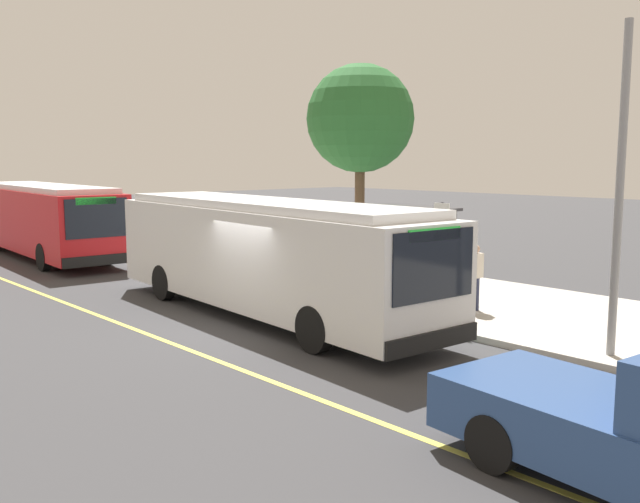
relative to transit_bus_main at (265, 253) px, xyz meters
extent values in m
plane|color=#38383A|center=(0.84, -1.01, -1.62)|extent=(120.00, 120.00, 0.00)
cube|color=#B7B2A8|center=(0.84, 4.99, -1.54)|extent=(44.00, 6.40, 0.15)
cube|color=#E0D64C|center=(0.84, -3.21, -1.61)|extent=(36.00, 0.14, 0.01)
cube|color=white|center=(-0.02, -0.01, -0.07)|extent=(11.59, 3.32, 2.40)
cube|color=silver|center=(-0.02, -0.01, 1.23)|extent=(10.66, 3.00, 0.20)
cube|color=black|center=(5.71, -0.39, 0.37)|extent=(0.19, 2.17, 1.34)
cube|color=black|center=(0.07, 1.28, 0.22)|extent=(10.05, 0.72, 1.06)
cube|color=#197259|center=(0.07, 1.28, -1.05)|extent=(10.85, 0.76, 0.28)
cube|color=#26D83F|center=(5.71, -0.39, 0.95)|extent=(0.12, 1.40, 0.24)
cube|color=black|center=(5.72, -0.40, -1.09)|extent=(0.25, 2.50, 0.36)
cylinder|color=black|center=(3.60, 0.91, -1.12)|extent=(1.02, 0.35, 1.00)
cylinder|color=black|center=(3.44, -1.40, -1.12)|extent=(1.02, 0.35, 1.00)
cylinder|color=black|center=(-3.36, 1.38, -1.12)|extent=(1.02, 0.35, 1.00)
cylinder|color=black|center=(-3.52, -0.93, -1.12)|extent=(1.02, 0.35, 1.00)
cube|color=red|center=(-14.49, -0.14, -0.07)|extent=(11.70, 3.25, 2.40)
cube|color=silver|center=(-14.49, -0.14, 1.23)|extent=(10.76, 2.94, 0.20)
cube|color=black|center=(-8.70, -0.50, 0.37)|extent=(0.17, 2.17, 1.34)
cube|color=black|center=(-14.41, 1.14, 0.22)|extent=(10.16, 0.66, 1.06)
cube|color=white|center=(-14.41, 1.15, -1.05)|extent=(10.97, 0.70, 0.28)
cube|color=#26D83F|center=(-8.70, -0.50, 0.95)|extent=(0.12, 1.40, 0.24)
cube|color=black|center=(-8.69, -0.50, -1.09)|extent=(0.23, 2.50, 0.36)
cylinder|color=black|center=(-10.84, 0.79, -1.12)|extent=(1.02, 0.34, 1.00)
cylinder|color=black|center=(-10.98, -1.52, -1.12)|extent=(1.02, 0.34, 1.00)
cylinder|color=black|center=(-17.89, 1.22, -1.12)|extent=(1.02, 0.34, 1.00)
cylinder|color=black|center=(9.23, -1.56, -1.24)|extent=(0.78, 0.31, 0.76)
cylinder|color=black|center=(9.06, -3.36, -1.24)|extent=(0.78, 0.31, 0.76)
cylinder|color=#333338|center=(2.14, 4.98, -0.27)|extent=(0.10, 0.10, 2.40)
cylinder|color=#333338|center=(2.14, 3.68, -0.27)|extent=(0.10, 0.10, 2.40)
cylinder|color=#333338|center=(-0.46, 4.98, -0.27)|extent=(0.10, 0.10, 2.40)
cylinder|color=#333338|center=(-0.46, 3.68, -0.27)|extent=(0.10, 0.10, 2.40)
cube|color=#333338|center=(0.84, 4.33, 0.97)|extent=(2.90, 1.60, 0.08)
cube|color=#4C606B|center=(0.84, 4.98, -0.27)|extent=(2.47, 0.04, 2.16)
cube|color=navy|center=(-0.46, 4.33, -0.31)|extent=(0.06, 1.11, 1.82)
cube|color=brown|center=(1.10, 4.36, -1.02)|extent=(1.60, 0.44, 0.06)
cube|color=brown|center=(1.10, 4.60, -0.74)|extent=(1.60, 0.05, 0.44)
cube|color=#333338|center=(0.38, 4.36, -1.24)|extent=(0.08, 0.40, 0.45)
cube|color=#333338|center=(1.82, 4.36, -1.24)|extent=(0.08, 0.40, 0.45)
cylinder|color=#333338|center=(3.52, 2.63, -0.07)|extent=(0.07, 0.07, 2.80)
cube|color=white|center=(3.52, 2.61, 1.03)|extent=(0.44, 0.03, 0.56)
cube|color=red|center=(3.52, 2.60, 1.03)|extent=(0.40, 0.01, 0.16)
cylinder|color=#282D47|center=(3.65, 3.93, -1.04)|extent=(0.14, 0.14, 0.85)
cylinder|color=#282D47|center=(3.65, 3.75, -1.04)|extent=(0.14, 0.14, 0.85)
cube|color=beige|center=(3.65, 3.84, -0.31)|extent=(0.24, 0.40, 0.62)
sphere|color=tan|center=(3.65, 3.84, 0.11)|extent=(0.22, 0.22, 0.22)
cylinder|color=brown|center=(-3.99, 7.43, 0.44)|extent=(0.36, 0.36, 3.82)
sphere|color=#28662D|center=(-3.99, 7.43, 3.81)|extent=(3.89, 3.89, 3.89)
cylinder|color=gray|center=(7.84, 2.47, 1.73)|extent=(0.16, 0.16, 6.40)
camera|label=1|loc=(13.84, -10.65, 2.35)|focal=38.97mm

